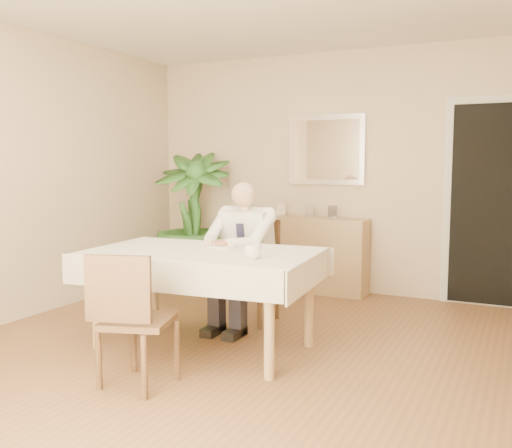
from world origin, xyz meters
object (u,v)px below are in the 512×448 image
at_px(chair_far, 254,264).
at_px(coffee_mug, 253,251).
at_px(seated_man, 239,248).
at_px(sideboard, 320,255).
at_px(dining_table, 203,261).
at_px(potted_palm, 193,219).
at_px(chair_near, 130,313).

xyz_separation_m(chair_far, coffee_mug, (0.50, -1.04, 0.29)).
height_order(seated_man, sideboard, seated_man).
xyz_separation_m(seated_man, sideboard, (0.18, 1.58, -0.28)).
relative_size(dining_table, sideboard, 1.76).
xyz_separation_m(sideboard, potted_palm, (-1.45, -0.28, 0.36)).
height_order(chair_near, coffee_mug, chair_near).
distance_m(sideboard, potted_palm, 1.52).
relative_size(coffee_mug, sideboard, 0.12).
bearing_deg(sideboard, coffee_mug, -81.56).
bearing_deg(seated_man, potted_palm, 134.43).
relative_size(dining_table, seated_man, 1.44).
bearing_deg(chair_far, sideboard, 89.88).
height_order(dining_table, potted_palm, potted_palm).
xyz_separation_m(dining_table, seated_man, (0.00, 0.59, 0.02)).
height_order(seated_man, potted_palm, potted_palm).
bearing_deg(potted_palm, sideboard, 11.04).
height_order(coffee_mug, sideboard, coffee_mug).
relative_size(dining_table, chair_far, 1.98).
xyz_separation_m(chair_far, sideboard, (0.18, 1.29, -0.10)).
distance_m(chair_near, coffee_mug, 0.94).
distance_m(chair_near, sideboard, 3.07).
relative_size(sideboard, potted_palm, 0.67).
relative_size(chair_far, seated_man, 0.73).
xyz_separation_m(dining_table, coffee_mug, (0.50, -0.16, 0.13)).
distance_m(chair_far, potted_palm, 1.64).
xyz_separation_m(dining_table, chair_near, (0.01, -0.89, -0.18)).
bearing_deg(chair_far, seated_man, -82.24).
bearing_deg(dining_table, coffee_mug, -22.36).
xyz_separation_m(dining_table, sideboard, (0.18, 2.17, -0.26)).
bearing_deg(potted_palm, seated_man, -45.57).
xyz_separation_m(coffee_mug, sideboard, (-0.32, 2.33, -0.39)).
bearing_deg(chair_near, sideboard, 69.06).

